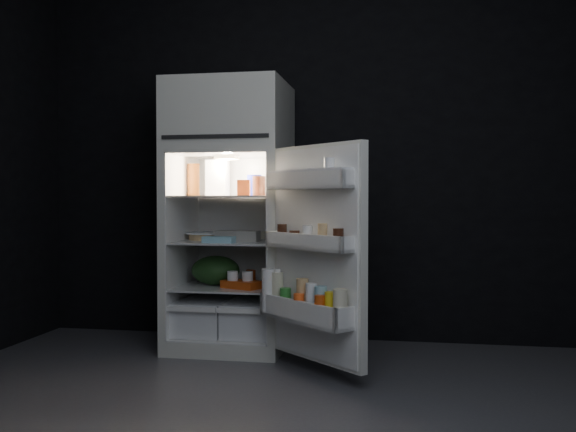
% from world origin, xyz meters
% --- Properties ---
extents(floor, '(4.00, 3.40, 0.00)m').
position_xyz_m(floor, '(0.00, 0.00, 0.00)').
color(floor, '#4D4D52').
rests_on(floor, ground).
extents(wall_back, '(4.00, 0.00, 2.70)m').
position_xyz_m(wall_back, '(0.00, 1.70, 1.35)').
color(wall_back, black).
rests_on(wall_back, ground).
extents(wall_front, '(4.00, 0.00, 2.70)m').
position_xyz_m(wall_front, '(0.00, -1.70, 1.35)').
color(wall_front, black).
rests_on(wall_front, ground).
extents(refrigerator, '(0.76, 0.71, 1.78)m').
position_xyz_m(refrigerator, '(-0.51, 1.32, 0.96)').
color(refrigerator, silver).
rests_on(refrigerator, ground).
extents(fridge_door, '(0.66, 0.63, 1.22)m').
position_xyz_m(fridge_door, '(0.14, 0.69, 0.68)').
color(fridge_door, silver).
rests_on(fridge_door, ground).
extents(milk_jug, '(0.14, 0.14, 0.24)m').
position_xyz_m(milk_jug, '(-0.61, 1.33, 1.15)').
color(milk_jug, white).
rests_on(milk_jug, refrigerator).
extents(mayo_jar, '(0.10, 0.10, 0.14)m').
position_xyz_m(mayo_jar, '(-0.36, 1.34, 1.10)').
color(mayo_jar, '#2029B2').
rests_on(mayo_jar, refrigerator).
extents(jam_jar, '(0.10, 0.10, 0.13)m').
position_xyz_m(jam_jar, '(-0.31, 1.30, 1.09)').
color(jam_jar, '#32180E').
rests_on(jam_jar, refrigerator).
extents(amber_bottle, '(0.10, 0.10, 0.22)m').
position_xyz_m(amber_bottle, '(-0.79, 1.36, 1.14)').
color(amber_bottle, '#BB5D1D').
rests_on(amber_bottle, refrigerator).
extents(small_carton, '(0.08, 0.07, 0.10)m').
position_xyz_m(small_carton, '(-0.37, 1.11, 1.08)').
color(small_carton, '#E6531B').
rests_on(small_carton, refrigerator).
extents(egg_carton, '(0.29, 0.12, 0.07)m').
position_xyz_m(egg_carton, '(-0.44, 1.21, 0.76)').
color(egg_carton, gray).
rests_on(egg_carton, refrigerator).
extents(pie, '(0.28, 0.28, 0.04)m').
position_xyz_m(pie, '(-0.68, 1.34, 0.75)').
color(pie, tan).
rests_on(pie, refrigerator).
extents(flat_package, '(0.20, 0.11, 0.04)m').
position_xyz_m(flat_package, '(-0.52, 1.06, 0.75)').
color(flat_package, '#81B6C8').
rests_on(flat_package, refrigerator).
extents(wrapped_pkg, '(0.15, 0.14, 0.05)m').
position_xyz_m(wrapped_pkg, '(-0.36, 1.47, 0.75)').
color(wrapped_pkg, beige).
rests_on(wrapped_pkg, refrigerator).
extents(produce_bag, '(0.37, 0.33, 0.20)m').
position_xyz_m(produce_bag, '(-0.61, 1.28, 0.52)').
color(produce_bag, '#193815').
rests_on(produce_bag, refrigerator).
extents(yogurt_tray, '(0.28, 0.22, 0.05)m').
position_xyz_m(yogurt_tray, '(-0.40, 1.15, 0.45)').
color(yogurt_tray, '#BA4010').
rests_on(yogurt_tray, refrigerator).
extents(small_can_red, '(0.08, 0.08, 0.09)m').
position_xyz_m(small_can_red, '(-0.40, 1.41, 0.47)').
color(small_can_red, '#BA4010').
rests_on(small_can_red, refrigerator).
extents(small_can_silver, '(0.08, 0.08, 0.09)m').
position_xyz_m(small_can_silver, '(-0.23, 1.45, 0.47)').
color(small_can_silver, '#B3B3B8').
rests_on(small_can_silver, refrigerator).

